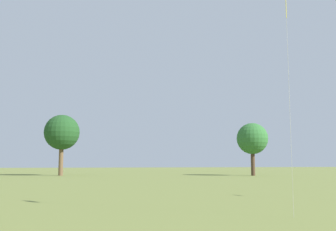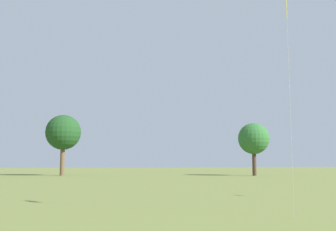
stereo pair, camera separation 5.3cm
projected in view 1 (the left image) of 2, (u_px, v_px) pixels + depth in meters
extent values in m
cylinder|color=#BCB7A8|center=(289.00, 88.00, 16.16)|extent=(0.01, 0.01, 10.41)
cylinder|color=brown|center=(61.00, 159.00, 63.38)|extent=(0.71, 0.71, 5.42)
sphere|color=#1E471E|center=(62.00, 132.00, 63.89)|extent=(5.70, 5.70, 5.70)
cylinder|color=#473323|center=(253.00, 161.00, 63.24)|extent=(0.64, 0.64, 4.57)
sphere|color=#2D662D|center=(252.00, 139.00, 63.67)|extent=(5.05, 5.05, 5.05)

